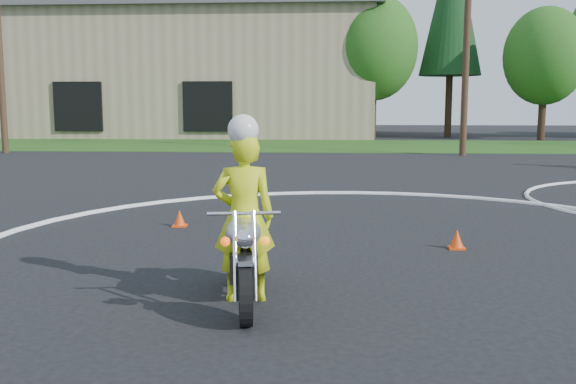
{
  "coord_description": "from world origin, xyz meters",
  "views": [
    {
      "loc": [
        -0.52,
        -6.53,
        2.18
      ],
      "look_at": [
        -1.06,
        1.28,
        1.1
      ],
      "focal_mm": 40.0,
      "sensor_mm": 36.0,
      "label": 1
    }
  ],
  "objects": [
    {
      "name": "ground",
      "position": [
        0.0,
        0.0,
        0.0
      ],
      "size": [
        120.0,
        120.0,
        0.0
      ],
      "primitive_type": "plane",
      "color": "black",
      "rests_on": "ground"
    },
    {
      "name": "grass_strip",
      "position": [
        0.0,
        27.0,
        0.01
      ],
      "size": [
        120.0,
        10.0,
        0.02
      ],
      "primitive_type": "cube",
      "color": "#1E4714",
      "rests_on": "ground"
    },
    {
      "name": "course_markings",
      "position": [
        2.17,
        4.35,
        0.01
      ],
      "size": [
        19.05,
        19.05,
        0.12
      ],
      "color": "silver",
      "rests_on": "ground"
    },
    {
      "name": "primary_motorcycle",
      "position": [
        -1.47,
        0.24,
        0.54
      ],
      "size": [
        0.74,
        2.11,
        1.12
      ],
      "rotation": [
        0.0,
        0.0,
        0.17
      ],
      "color": "black",
      "rests_on": "ground"
    },
    {
      "name": "rider_primary_grp",
      "position": [
        -1.48,
        0.38,
        1.0
      ],
      "size": [
        0.75,
        0.56,
        2.07
      ],
      "rotation": [
        0.0,
        0.0,
        0.17
      ],
      "color": "#C5D816",
      "rests_on": "ground"
    },
    {
      "name": "warehouse",
      "position": [
        -18.0,
        39.99,
        4.16
      ],
      "size": [
        41.0,
        17.0,
        8.3
      ],
      "color": "tan",
      "rests_on": "ground"
    },
    {
      "name": "utility_poles",
      "position": [
        5.0,
        21.0,
        5.2
      ],
      "size": [
        41.6,
        1.12,
        10.0
      ],
      "color": "#473321",
      "rests_on": "ground"
    }
  ]
}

